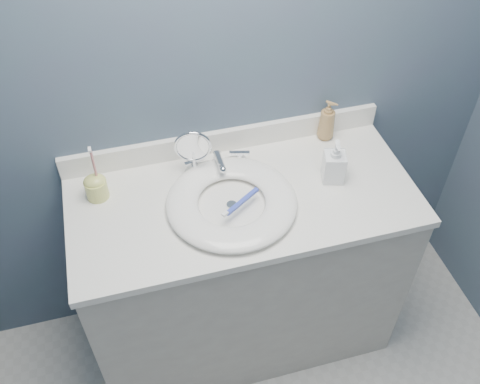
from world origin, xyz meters
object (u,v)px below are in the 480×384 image
object	(u,v)px
makeup_mirror	(193,152)
soap_bottle_clear	(335,161)
soap_bottle_amber	(327,120)
toothbrush_holder	(96,186)

from	to	relation	value
makeup_mirror	soap_bottle_clear	xyz separation A→B (m)	(0.47, -0.15, -0.02)
soap_bottle_amber	soap_bottle_clear	size ratio (longest dim) A/B	1.01
makeup_mirror	toothbrush_holder	distance (m)	0.35
soap_bottle_amber	toothbrush_holder	bearing A→B (deg)	141.60
makeup_mirror	soap_bottle_amber	size ratio (longest dim) A/B	1.17
soap_bottle_amber	toothbrush_holder	distance (m)	0.89
makeup_mirror	soap_bottle_amber	world-z (taller)	makeup_mirror
makeup_mirror	toothbrush_holder	bearing A→B (deg)	-164.40
toothbrush_holder	soap_bottle_clear	bearing A→B (deg)	-9.03
toothbrush_holder	soap_bottle_amber	bearing A→B (deg)	5.99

